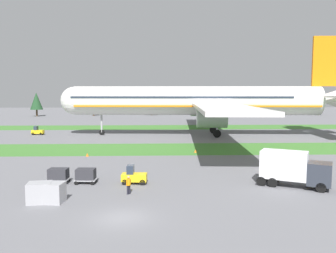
{
  "coord_description": "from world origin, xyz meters",
  "views": [
    {
      "loc": [
        2.63,
        -25.79,
        9.46
      ],
      "look_at": [
        4.61,
        30.61,
        4.0
      ],
      "focal_mm": 37.33,
      "sensor_mm": 36.0,
      "label": 1
    }
  ],
  "objects_px": {
    "baggage_tug": "(134,176)",
    "uld_container_1": "(52,193)",
    "cargo_dolly_second": "(58,174)",
    "uld_container_0": "(40,193)",
    "cargo_dolly_lead": "(86,175)",
    "pushback_tractor": "(37,131)",
    "taxiway_marker_0": "(87,155)",
    "catering_truck": "(293,168)",
    "ground_crew_marshaller": "(129,184)",
    "taxiway_marker_1": "(195,151)",
    "airliner": "(205,101)"
  },
  "relations": [
    {
      "from": "cargo_dolly_second",
      "to": "taxiway_marker_0",
      "type": "bearing_deg",
      "value": -176.08
    },
    {
      "from": "baggage_tug",
      "to": "taxiway_marker_0",
      "type": "xyz_separation_m",
      "value": [
        -7.89,
        15.95,
        -0.56
      ]
    },
    {
      "from": "cargo_dolly_second",
      "to": "taxiway_marker_0",
      "type": "xyz_separation_m",
      "value": [
        0.01,
        15.4,
        -0.66
      ]
    },
    {
      "from": "catering_truck",
      "to": "pushback_tractor",
      "type": "xyz_separation_m",
      "value": [
        -40.57,
        45.23,
        -1.14
      ]
    },
    {
      "from": "cargo_dolly_lead",
      "to": "baggage_tug",
      "type": "bearing_deg",
      "value": 90.0
    },
    {
      "from": "cargo_dolly_lead",
      "to": "catering_truck",
      "type": "xyz_separation_m",
      "value": [
        21.18,
        -2.09,
        1.03
      ]
    },
    {
      "from": "uld_container_1",
      "to": "taxiway_marker_0",
      "type": "bearing_deg",
      "value": 93.22
    },
    {
      "from": "baggage_tug",
      "to": "uld_container_0",
      "type": "height_order",
      "value": "baggage_tug"
    },
    {
      "from": "airliner",
      "to": "baggage_tug",
      "type": "relative_size",
      "value": 29.51
    },
    {
      "from": "catering_truck",
      "to": "ground_crew_marshaller",
      "type": "distance_m",
      "value": 16.54
    },
    {
      "from": "ground_crew_marshaller",
      "to": "uld_container_1",
      "type": "relative_size",
      "value": 0.87
    },
    {
      "from": "airliner",
      "to": "catering_truck",
      "type": "bearing_deg",
      "value": -172.57
    },
    {
      "from": "baggage_tug",
      "to": "uld_container_1",
      "type": "relative_size",
      "value": 1.34
    },
    {
      "from": "baggage_tug",
      "to": "cargo_dolly_lead",
      "type": "height_order",
      "value": "baggage_tug"
    },
    {
      "from": "cargo_dolly_second",
      "to": "uld_container_1",
      "type": "height_order",
      "value": "uld_container_1"
    },
    {
      "from": "uld_container_0",
      "to": "taxiway_marker_0",
      "type": "relative_size",
      "value": 3.87
    },
    {
      "from": "airliner",
      "to": "baggage_tug",
      "type": "bearing_deg",
      "value": 165.67
    },
    {
      "from": "cargo_dolly_lead",
      "to": "pushback_tractor",
      "type": "bearing_deg",
      "value": -151.82
    },
    {
      "from": "catering_truck",
      "to": "taxiway_marker_0",
      "type": "distance_m",
      "value": 29.91
    },
    {
      "from": "cargo_dolly_second",
      "to": "uld_container_0",
      "type": "height_order",
      "value": "uld_container_0"
    },
    {
      "from": "pushback_tractor",
      "to": "taxiway_marker_0",
      "type": "relative_size",
      "value": 5.19
    },
    {
      "from": "cargo_dolly_second",
      "to": "uld_container_0",
      "type": "distance_m",
      "value": 6.56
    },
    {
      "from": "airliner",
      "to": "uld_container_1",
      "type": "height_order",
      "value": "airliner"
    },
    {
      "from": "cargo_dolly_second",
      "to": "cargo_dolly_lead",
      "type": "bearing_deg",
      "value": 90.0
    },
    {
      "from": "catering_truck",
      "to": "pushback_tractor",
      "type": "bearing_deg",
      "value": -110.2
    },
    {
      "from": "airliner",
      "to": "pushback_tractor",
      "type": "xyz_separation_m",
      "value": [
        -37.74,
        2.41,
        -6.93
      ]
    },
    {
      "from": "uld_container_0",
      "to": "taxiway_marker_1",
      "type": "height_order",
      "value": "uld_container_0"
    },
    {
      "from": "catering_truck",
      "to": "taxiway_marker_1",
      "type": "distance_m",
      "value": 21.95
    },
    {
      "from": "baggage_tug",
      "to": "uld_container_0",
      "type": "relative_size",
      "value": 1.34
    },
    {
      "from": "cargo_dolly_lead",
      "to": "uld_container_1",
      "type": "distance_m",
      "value": 6.58
    },
    {
      "from": "catering_truck",
      "to": "ground_crew_marshaller",
      "type": "relative_size",
      "value": 4.15
    },
    {
      "from": "baggage_tug",
      "to": "taxiway_marker_1",
      "type": "bearing_deg",
      "value": 159.32
    },
    {
      "from": "uld_container_1",
      "to": "taxiway_marker_0",
      "type": "distance_m",
      "value": 22.02
    },
    {
      "from": "taxiway_marker_1",
      "to": "cargo_dolly_second",
      "type": "bearing_deg",
      "value": -132.18
    },
    {
      "from": "uld_container_0",
      "to": "ground_crew_marshaller",
      "type": "bearing_deg",
      "value": 16.81
    },
    {
      "from": "pushback_tractor",
      "to": "ground_crew_marshaller",
      "type": "distance_m",
      "value": 53.07
    },
    {
      "from": "uld_container_0",
      "to": "uld_container_1",
      "type": "xyz_separation_m",
      "value": [
        1.05,
        -0.01,
        -0.02
      ]
    },
    {
      "from": "airliner",
      "to": "cargo_dolly_lead",
      "type": "height_order",
      "value": "airliner"
    },
    {
      "from": "taxiway_marker_1",
      "to": "cargo_dolly_lead",
      "type": "bearing_deg",
      "value": -126.48
    },
    {
      "from": "airliner",
      "to": "pushback_tractor",
      "type": "distance_m",
      "value": 38.45
    },
    {
      "from": "catering_truck",
      "to": "pushback_tractor",
      "type": "relative_size",
      "value": 2.7
    },
    {
      "from": "uld_container_1",
      "to": "taxiway_marker_1",
      "type": "bearing_deg",
      "value": 58.38
    },
    {
      "from": "cargo_dolly_lead",
      "to": "taxiway_marker_0",
      "type": "relative_size",
      "value": 4.45
    },
    {
      "from": "baggage_tug",
      "to": "ground_crew_marshaller",
      "type": "distance_m",
      "value": 3.76
    },
    {
      "from": "airliner",
      "to": "uld_container_0",
      "type": "bearing_deg",
      "value": 159.57
    },
    {
      "from": "cargo_dolly_second",
      "to": "uld_container_1",
      "type": "xyz_separation_m",
      "value": [
        1.25,
        -6.57,
        -0.05
      ]
    },
    {
      "from": "baggage_tug",
      "to": "ground_crew_marshaller",
      "type": "xyz_separation_m",
      "value": [
        -0.23,
        -3.75,
        0.13
      ]
    },
    {
      "from": "ground_crew_marshaller",
      "to": "taxiway_marker_0",
      "type": "relative_size",
      "value": 3.37
    },
    {
      "from": "cargo_dolly_lead",
      "to": "uld_container_1",
      "type": "bearing_deg",
      "value": -10.48
    },
    {
      "from": "uld_container_1",
      "to": "ground_crew_marshaller",
      "type": "bearing_deg",
      "value": 19.49
    }
  ]
}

